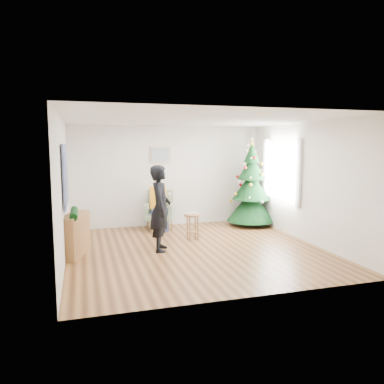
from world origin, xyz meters
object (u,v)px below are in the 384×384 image
object	(u,v)px
christmas_tree	(251,187)
armchair	(160,215)
console	(75,235)
stool	(193,226)
standing_man	(160,208)

from	to	relation	value
christmas_tree	armchair	size ratio (longest dim) A/B	2.31
armchair	console	world-z (taller)	armchair
stool	standing_man	bearing A→B (deg)	-142.43
christmas_tree	standing_man	bearing A→B (deg)	-148.73
armchair	standing_man	distance (m)	2.01
console	christmas_tree	bearing A→B (deg)	37.29
standing_man	console	xyz separation A→B (m)	(-1.64, 0.12, -0.46)
armchair	standing_man	xyz separation A→B (m)	(-0.37, -1.91, 0.51)
christmas_tree	stool	distance (m)	2.27
stool	armchair	size ratio (longest dim) A/B	0.59
armchair	console	size ratio (longest dim) A/B	0.97
standing_man	console	size ratio (longest dim) A/B	1.72
christmas_tree	console	world-z (taller)	christmas_tree
standing_man	console	distance (m)	1.71
christmas_tree	console	xyz separation A→B (m)	(-4.41, -1.56, -0.61)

